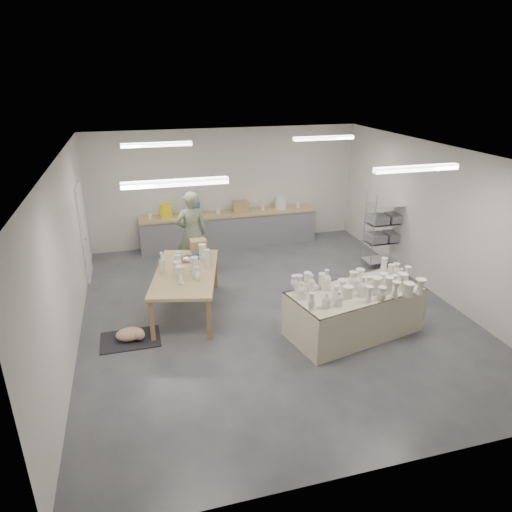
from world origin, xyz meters
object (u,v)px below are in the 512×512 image
object	(u,v)px
drying_table	(354,309)
red_stool	(192,259)
potter	(192,234)
work_table	(188,269)

from	to	relation	value
drying_table	red_stool	distance (m)	4.27
potter	red_stool	bearing A→B (deg)	-96.51
work_table	red_stool	bearing A→B (deg)	94.16
potter	work_table	bearing A→B (deg)	72.85
drying_table	red_stool	world-z (taller)	drying_table
work_table	potter	size ratio (longest dim) A/B	1.25
drying_table	red_stool	xyz separation A→B (m)	(-2.35, 3.56, -0.20)
work_table	red_stool	xyz separation A→B (m)	(0.31, 1.91, -0.58)
potter	red_stool	size ratio (longest dim) A/B	5.17
work_table	potter	xyz separation A→B (m)	(0.31, 1.64, 0.13)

